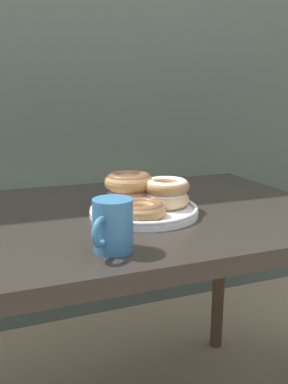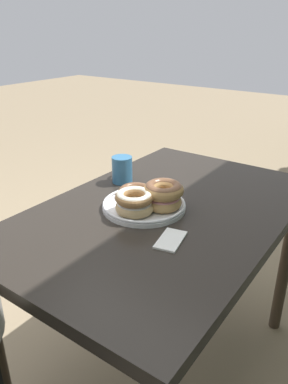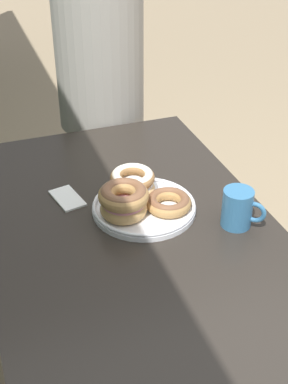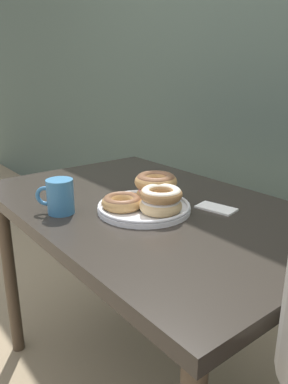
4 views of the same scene
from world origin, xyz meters
TOP-DOWN VIEW (x-y plane):
  - dining_table at (0.00, 0.37)m, footprint 1.14×0.74m
  - donut_plate at (0.05, 0.33)m, footprint 0.28×0.29m
  - coffee_mug at (-0.10, 0.10)m, footprint 0.10×0.10m
  - napkin at (0.17, 0.49)m, footprint 0.13×0.09m

SIDE VIEW (x-z plane):
  - dining_table at x=0.00m, z-range 0.29..1.03m
  - napkin at x=0.17m, z-range 0.75..0.75m
  - donut_plate at x=0.05m, z-range 0.74..0.84m
  - coffee_mug at x=-0.10m, z-range 0.75..0.85m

